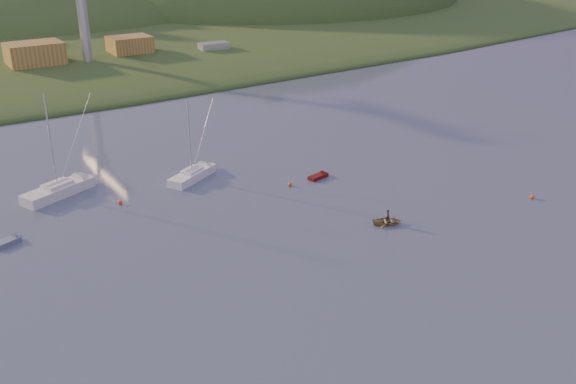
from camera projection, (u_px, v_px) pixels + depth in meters
shore_slope at (28, 44)px, 170.99m from camera, size 640.00×150.00×7.00m
hill_center at (26, 20)px, 210.47m from camera, size 140.00×120.00×36.00m
hill_right at (269, 7)px, 242.66m from camera, size 150.00×130.00×60.00m
hillside_trees at (11, 34)px, 186.25m from camera, size 280.00×50.00×32.00m
wharf at (100, 65)px, 140.26m from camera, size 42.00×16.00×2.40m
shed_west at (35, 54)px, 132.94m from camera, size 11.00×8.00×4.80m
shed_east at (130, 45)px, 144.64m from camera, size 9.00×7.00×4.00m
sailboat_near at (192, 174)px, 81.63m from camera, size 7.72×5.59×10.47m
sailboat_far at (58, 189)px, 76.77m from camera, size 9.33×5.94×12.46m
canoe at (388, 221)px, 69.72m from camera, size 3.87×3.42×0.66m
paddler at (388, 218)px, 69.56m from camera, size 0.54×0.63×1.46m
red_tender at (321, 175)px, 82.55m from camera, size 3.44×1.75×1.12m
grey_dinghy at (12, 240)px, 65.83m from camera, size 3.42×2.27×1.20m
work_vessel at (214, 54)px, 150.50m from camera, size 16.38×6.70×4.13m
buoy_0 at (532, 197)px, 76.11m from camera, size 0.50×0.50×0.50m
buoy_1 at (290, 184)px, 79.66m from camera, size 0.50×0.50×0.50m
buoy_2 at (120, 202)px, 74.62m from camera, size 0.50×0.50×0.50m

